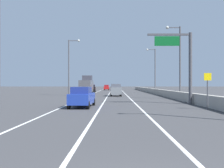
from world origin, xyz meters
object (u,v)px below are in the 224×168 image
object	(u,v)px
overhead_sign_gantry	(183,59)
box_truck	(87,85)
speed_advisory_sign	(208,88)
lamp_post_left_mid	(70,63)
lamp_post_right_second	(178,57)
lamp_post_left_near	(2,34)
car_gray_1	(116,90)
car_blue_2	(82,97)
car_black_0	(92,89)
lamp_post_right_third	(154,68)
car_red_3	(107,87)

from	to	relation	value
overhead_sign_gantry	box_truck	bearing A→B (deg)	115.80
overhead_sign_gantry	speed_advisory_sign	size ratio (longest dim) A/B	2.50
lamp_post_left_mid	box_truck	bearing A→B (deg)	75.11
speed_advisory_sign	lamp_post_right_second	world-z (taller)	lamp_post_right_second
overhead_sign_gantry	lamp_post_left_near	xyz separation A→B (m)	(-15.66, -7.69, 1.15)
car_gray_1	car_blue_2	bearing A→B (deg)	-98.21
lamp_post_right_second	car_black_0	bearing A→B (deg)	117.95
lamp_post_left_mid	car_gray_1	world-z (taller)	lamp_post_left_mid
lamp_post_right_third	car_black_0	xyz separation A→B (m)	(-14.82, 5.12, -4.89)
speed_advisory_sign	box_truck	size ratio (longest dim) A/B	0.39
car_blue_2	overhead_sign_gantry	bearing A→B (deg)	19.88
lamp_post_right_second	lamp_post_left_near	xyz separation A→B (m)	(-17.37, -16.70, 0.00)
overhead_sign_gantry	car_black_0	xyz separation A→B (m)	(-13.05, 36.82, -3.74)
speed_advisory_sign	lamp_post_right_second	bearing A→B (deg)	85.11
lamp_post_right_third	box_truck	size ratio (longest dim) A/B	1.34
lamp_post_right_second	lamp_post_right_third	xyz separation A→B (m)	(0.07, 22.70, 0.00)
speed_advisory_sign	car_gray_1	distance (m)	24.76
speed_advisory_sign	car_black_0	bearing A→B (deg)	107.59
overhead_sign_gantry	lamp_post_right_second	xyz separation A→B (m)	(1.70, 9.00, 1.15)
lamp_post_left_near	lamp_post_left_mid	world-z (taller)	same
lamp_post_right_third	car_blue_2	xyz separation A→B (m)	(-11.92, -35.37, -4.95)
lamp_post_right_third	lamp_post_left_mid	world-z (taller)	same
car_gray_1	car_red_3	size ratio (longest dim) A/B	0.88
lamp_post_left_near	car_black_0	size ratio (longest dim) A/B	2.18
overhead_sign_gantry	speed_advisory_sign	bearing A→B (deg)	-85.59
overhead_sign_gantry	lamp_post_right_third	size ratio (longest dim) A/B	0.73
lamp_post_right_second	car_black_0	size ratio (longest dim) A/B	2.18
lamp_post_right_second	car_blue_2	distance (m)	18.05
box_truck	overhead_sign_gantry	bearing A→B (deg)	-64.20
lamp_post_right_third	lamp_post_left_near	xyz separation A→B (m)	(-17.43, -39.39, 0.00)
speed_advisory_sign	car_black_0	world-z (taller)	speed_advisory_sign
overhead_sign_gantry	car_gray_1	size ratio (longest dim) A/B	1.83
lamp_post_left_mid	car_black_0	world-z (taller)	lamp_post_left_mid
car_black_0	car_blue_2	bearing A→B (deg)	-85.90
car_gray_1	car_red_3	distance (m)	45.23
car_black_0	lamp_post_right_third	bearing A→B (deg)	-19.05
lamp_post_left_near	car_red_3	distance (m)	71.05
lamp_post_left_near	box_truck	distance (m)	35.46
lamp_post_left_near	box_truck	xyz separation A→B (m)	(2.39, 35.14, -4.07)
lamp_post_right_second	car_blue_2	world-z (taller)	lamp_post_right_second
lamp_post_right_third	car_red_3	xyz separation A→B (m)	(-11.98, 31.28, -4.95)
lamp_post_left_mid	car_red_3	world-z (taller)	lamp_post_left_mid
overhead_sign_gantry	lamp_post_right_second	size ratio (longest dim) A/B	0.73
speed_advisory_sign	box_truck	xyz separation A→B (m)	(-13.71, 33.19, 0.05)
overhead_sign_gantry	lamp_post_left_near	size ratio (longest dim) A/B	0.73
lamp_post_left_near	car_red_3	bearing A→B (deg)	85.59
lamp_post_right_second	lamp_post_left_near	world-z (taller)	same
overhead_sign_gantry	car_blue_2	distance (m)	11.44
lamp_post_left_near	lamp_post_left_mid	size ratio (longest dim) A/B	1.00
speed_advisory_sign	lamp_post_right_third	bearing A→B (deg)	87.97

